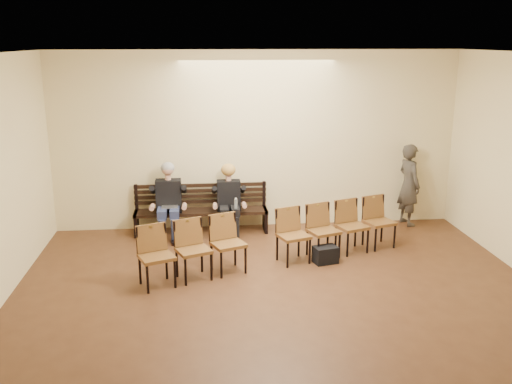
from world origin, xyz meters
TOP-DOWN VIEW (x-y plane):
  - ground at (0.00, 0.00)m, footprint 10.00×10.00m
  - room_walls at (0.00, 0.79)m, footprint 8.02×10.01m
  - bench at (-1.13, 4.65)m, footprint 2.60×0.90m
  - seated_man at (-1.75, 4.53)m, footprint 0.60×0.83m
  - seated_woman at (-0.59, 4.53)m, footprint 0.56×0.77m
  - laptop at (-1.73, 4.40)m, footprint 0.35×0.30m
  - water_bottle at (-0.48, 4.24)m, footprint 0.07×0.07m
  - bag at (0.95, 2.84)m, footprint 0.45×0.36m
  - passerby at (3.07, 4.75)m, footprint 0.62×0.79m
  - chair_row_front at (-1.27, 2.39)m, footprint 1.77×1.12m
  - chair_row_back at (1.25, 3.22)m, footprint 2.30×1.23m

SIDE VIEW (x-z plane):
  - ground at x=0.00m, z-range 0.00..0.00m
  - bag at x=0.95m, z-range 0.00..0.29m
  - bench at x=-1.13m, z-range 0.00..0.45m
  - chair_row_back at x=1.25m, z-range 0.00..0.93m
  - chair_row_front at x=-1.27m, z-range 0.00..0.95m
  - water_bottle at x=-0.48m, z-range 0.45..0.66m
  - laptop at x=-1.73m, z-range 0.45..0.67m
  - seated_woman at x=-0.59m, z-range 0.00..1.30m
  - seated_man at x=-1.75m, z-range 0.00..1.44m
  - passerby at x=3.07m, z-range 0.00..1.92m
  - room_walls at x=0.00m, z-range 0.78..4.29m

